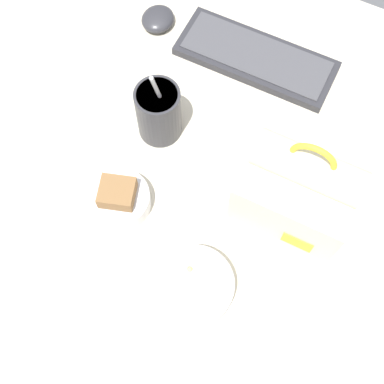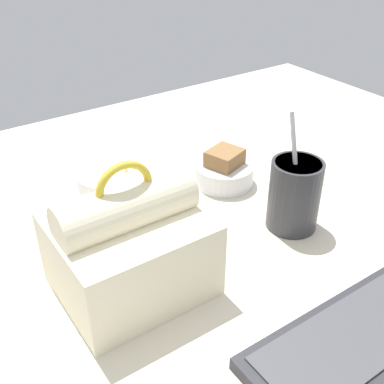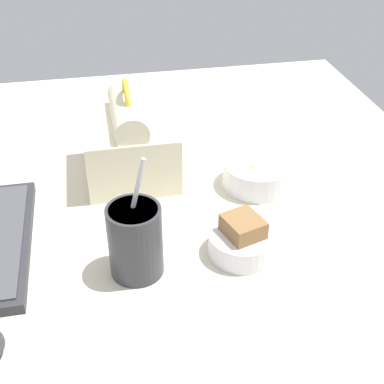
{
  "view_description": "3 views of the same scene",
  "coord_description": "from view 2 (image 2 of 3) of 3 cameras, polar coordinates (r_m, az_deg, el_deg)",
  "views": [
    {
      "loc": [
        18.8,
        -33.87,
        89.94
      ],
      "look_at": [
        3.1,
        -2.17,
        7.0
      ],
      "focal_mm": 50.0,
      "sensor_mm": 36.0,
      "label": 1
    },
    {
      "loc": [
        40.35,
        52.13,
        48.25
      ],
      "look_at": [
        3.1,
        -2.17,
        7.0
      ],
      "focal_mm": 45.0,
      "sensor_mm": 36.0,
      "label": 2
    },
    {
      "loc": [
        -70.17,
        12.29,
        58.17
      ],
      "look_at": [
        3.1,
        -2.17,
        7.0
      ],
      "focal_mm": 50.0,
      "sensor_mm": 36.0,
      "label": 3
    }
  ],
  "objects": [
    {
      "name": "desk_surface",
      "position": [
        0.81,
        2.68,
        -3.61
      ],
      "size": [
        140.0,
        110.0,
        2.0
      ],
      "color": "beige",
      "rests_on": "ground"
    },
    {
      "name": "keyboard",
      "position": [
        0.64,
        19.61,
        -15.69
      ],
      "size": [
        31.46,
        11.88,
        2.1
      ],
      "color": "#2D2D33",
      "rests_on": "desk_surface"
    },
    {
      "name": "lunch_bag",
      "position": [
        0.64,
        -7.43,
        -6.4
      ],
      "size": [
        18.97,
        17.14,
        19.41
      ],
      "color": "#EFE5C1",
      "rests_on": "desk_surface"
    },
    {
      "name": "soup_cup",
      "position": [
        0.77,
        12.04,
        -0.19
      ],
      "size": [
        8.1,
        8.1,
        19.37
      ],
      "color": "#333338",
      "rests_on": "desk_surface"
    },
    {
      "name": "bento_bowl_sandwich",
      "position": [
        0.89,
        3.83,
        2.47
      ],
      "size": [
        10.76,
        10.76,
        6.8
      ],
      "color": "silver",
      "rests_on": "desk_surface"
    },
    {
      "name": "bento_bowl_snacks",
      "position": [
        0.86,
        -9.18,
        1.25
      ],
      "size": [
        12.96,
        12.96,
        5.85
      ],
      "color": "silver",
      "rests_on": "desk_surface"
    }
  ]
}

